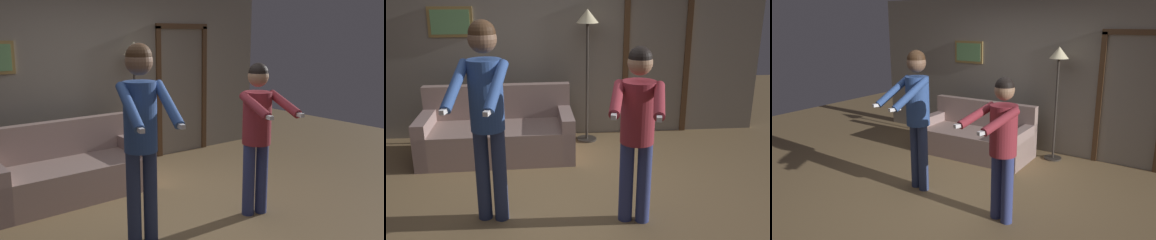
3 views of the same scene
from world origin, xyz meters
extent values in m
plane|color=olive|center=(0.00, 0.00, 0.00)|extent=(12.00, 12.00, 0.00)
cube|color=gray|center=(0.00, 2.20, 1.30)|extent=(6.40, 0.06, 2.60)
cube|color=olive|center=(-1.20, 2.15, 1.64)|extent=(0.60, 0.02, 0.41)
cube|color=#62975D|center=(-1.20, 2.14, 1.64)|extent=(0.52, 0.01, 0.33)
cube|color=#4C331E|center=(1.21, 2.15, 1.02)|extent=(0.08, 0.04, 2.04)
cube|color=#4C331E|center=(1.66, 2.15, 2.04)|extent=(0.98, 0.04, 0.08)
cube|color=gray|center=(-0.58, 1.34, 0.21)|extent=(1.92, 0.89, 0.42)
cube|color=gray|center=(-0.58, 1.70, 0.65)|extent=(1.90, 0.18, 0.45)
cube|color=gray|center=(-1.44, 1.32, 0.29)|extent=(0.18, 0.85, 0.58)
cube|color=gray|center=(0.29, 1.36, 0.29)|extent=(0.18, 0.85, 0.58)
cylinder|color=#332D28|center=(0.62, 1.87, 0.01)|extent=(0.28, 0.28, 0.02)
cylinder|color=#332D28|center=(0.62, 1.87, 0.83)|extent=(0.04, 0.04, 1.61)
cone|color=#F9EAB7|center=(0.62, 1.87, 1.73)|extent=(0.30, 0.30, 0.18)
cylinder|color=navy|center=(-0.57, -0.17, 0.44)|extent=(0.13, 0.13, 0.89)
cylinder|color=navy|center=(-0.42, -0.20, 0.44)|extent=(0.13, 0.13, 0.89)
cylinder|color=#2D4C8C|center=(-0.49, -0.18, 1.20)|extent=(0.30, 0.30, 0.63)
sphere|color=brown|center=(-0.49, -0.18, 1.69)|extent=(0.24, 0.24, 0.24)
sphere|color=#382314|center=(-0.49, -0.18, 1.73)|extent=(0.23, 0.23, 0.23)
cylinder|color=#2D4C8C|center=(-0.71, -0.38, 1.34)|extent=(0.19, 0.53, 0.36)
cube|color=white|center=(-0.75, -0.61, 1.20)|extent=(0.07, 0.15, 0.04)
cylinder|color=#2D4C8C|center=(-0.37, -0.45, 1.34)|extent=(0.19, 0.53, 0.36)
cube|color=white|center=(-0.42, -0.68, 1.20)|extent=(0.07, 0.15, 0.04)
cylinder|color=navy|center=(0.74, -0.32, 0.39)|extent=(0.13, 0.13, 0.78)
cylinder|color=navy|center=(0.90, -0.36, 0.39)|extent=(0.13, 0.13, 0.78)
cylinder|color=maroon|center=(0.82, -0.34, 1.06)|extent=(0.30, 0.30, 0.55)
sphere|color=#9E7556|center=(0.82, -0.34, 1.49)|extent=(0.21, 0.21, 0.21)
sphere|color=black|center=(0.82, -0.34, 1.53)|extent=(0.20, 0.20, 0.20)
cylinder|color=maroon|center=(0.59, -0.52, 1.24)|extent=(0.21, 0.50, 0.23)
cube|color=white|center=(0.53, -0.75, 1.17)|extent=(0.08, 0.16, 0.04)
cylinder|color=maroon|center=(0.92, -0.61, 1.24)|extent=(0.21, 0.50, 0.23)
cube|color=white|center=(0.86, -0.83, 1.17)|extent=(0.08, 0.16, 0.04)
camera|label=1|loc=(-2.37, -3.41, 1.92)|focal=40.00mm
camera|label=2|loc=(-0.03, -3.83, 2.12)|focal=40.00mm
camera|label=3|loc=(2.55, -3.79, 2.18)|focal=35.00mm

